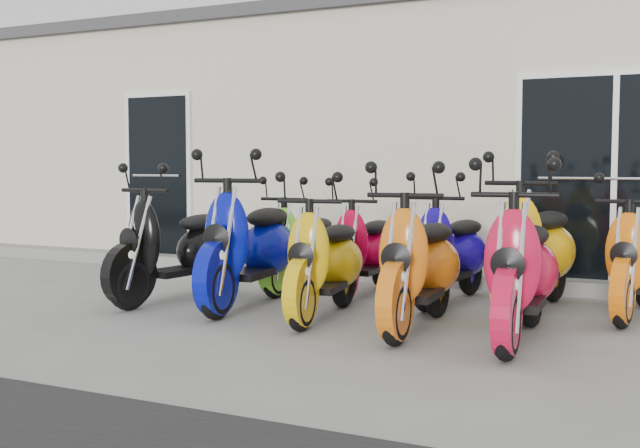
# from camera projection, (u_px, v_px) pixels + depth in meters

# --- Properties ---
(ground) EXTENTS (80.00, 80.00, 0.00)m
(ground) POSITION_uv_depth(u_px,v_px,m) (292.00, 308.00, 7.52)
(ground) COLOR gray
(ground) RESTS_ON ground
(building) EXTENTS (14.00, 6.00, 3.20)m
(building) POSITION_uv_depth(u_px,v_px,m) (455.00, 148.00, 12.05)
(building) COLOR beige
(building) RESTS_ON ground
(roof_cap) EXTENTS (14.20, 6.20, 0.16)m
(roof_cap) POSITION_uv_depth(u_px,v_px,m) (457.00, 35.00, 11.92)
(roof_cap) COLOR #3F3F42
(roof_cap) RESTS_ON building
(front_step) EXTENTS (14.00, 0.40, 0.15)m
(front_step) POSITION_uv_depth(u_px,v_px,m) (374.00, 274.00, 9.32)
(front_step) COLOR gray
(front_step) RESTS_ON ground
(door_left) EXTENTS (1.07, 0.08, 2.22)m
(door_left) POSITION_uv_depth(u_px,v_px,m) (159.00, 171.00, 10.78)
(door_left) COLOR black
(door_left) RESTS_ON front_step
(door_right) EXTENTS (2.02, 0.08, 2.22)m
(door_right) POSITION_uv_depth(u_px,v_px,m) (615.00, 173.00, 8.21)
(door_right) COLOR black
(door_right) RESTS_ON front_step
(scooter_front_black) EXTENTS (0.90, 1.91, 1.36)m
(scooter_front_black) POSITION_uv_depth(u_px,v_px,m) (177.00, 232.00, 7.85)
(scooter_front_black) COLOR black
(scooter_front_black) RESTS_ON ground
(scooter_front_blue) EXTENTS (0.97, 2.09, 1.49)m
(scooter_front_blue) POSITION_uv_depth(u_px,v_px,m) (249.00, 228.00, 7.52)
(scooter_front_blue) COLOR #060E98
(scooter_front_blue) RESTS_ON ground
(scooter_front_orange_a) EXTENTS (0.85, 1.81, 1.29)m
(scooter_front_orange_a) POSITION_uv_depth(u_px,v_px,m) (325.00, 245.00, 6.96)
(scooter_front_orange_a) COLOR gold
(scooter_front_orange_a) RESTS_ON ground
(scooter_front_orange_b) EXTENTS (0.79, 1.90, 1.37)m
(scooter_front_orange_b) POSITION_uv_depth(u_px,v_px,m) (420.00, 246.00, 6.46)
(scooter_front_orange_b) COLOR orange
(scooter_front_orange_b) RESTS_ON ground
(scooter_front_red) EXTENTS (0.82, 1.93, 1.40)m
(scooter_front_red) POSITION_uv_depth(u_px,v_px,m) (522.00, 250.00, 6.01)
(scooter_front_red) COLOR red
(scooter_front_red) RESTS_ON ground
(scooter_back_green) EXTENTS (0.61, 1.66, 1.23)m
(scooter_back_green) POSITION_uv_depth(u_px,v_px,m) (301.00, 233.00, 8.52)
(scooter_back_green) COLOR #71DD2B
(scooter_back_green) RESTS_ON ground
(scooter_back_red) EXTENTS (0.66, 1.67, 1.22)m
(scooter_back_red) POSITION_uv_depth(u_px,v_px,m) (365.00, 236.00, 8.19)
(scooter_back_red) COLOR #C4032E
(scooter_back_red) RESTS_ON ground
(scooter_back_blue) EXTENTS (0.76, 1.78, 1.28)m
(scooter_back_blue) POSITION_uv_depth(u_px,v_px,m) (451.00, 237.00, 7.75)
(scooter_back_blue) COLOR #16069A
(scooter_back_blue) RESTS_ON ground
(scooter_back_yellow) EXTENTS (0.91, 2.04, 1.46)m
(scooter_back_yellow) POSITION_uv_depth(u_px,v_px,m) (535.00, 232.00, 7.27)
(scooter_back_yellow) COLOR #FCB509
(scooter_back_yellow) RESTS_ON ground
(scooter_back_extra) EXTENTS (0.76, 1.78, 1.28)m
(scooter_back_extra) POSITION_uv_depth(u_px,v_px,m) (637.00, 245.00, 7.01)
(scooter_back_extra) COLOR orange
(scooter_back_extra) RESTS_ON ground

